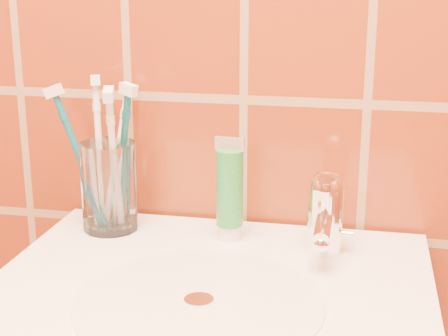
# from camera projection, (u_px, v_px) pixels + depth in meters

# --- Properties ---
(glass_tumbler) EXTENTS (0.10, 0.10, 0.14)m
(glass_tumbler) POSITION_uv_depth(u_px,v_px,m) (109.00, 186.00, 1.03)
(glass_tumbler) COLOR white
(glass_tumbler) RESTS_ON pedestal_sink
(toothpaste_tube) EXTENTS (0.04, 0.04, 0.15)m
(toothpaste_tube) POSITION_uv_depth(u_px,v_px,m) (230.00, 192.00, 0.99)
(toothpaste_tube) COLOR white
(toothpaste_tube) RESTS_ON pedestal_sink
(faucet) EXTENTS (0.05, 0.11, 0.12)m
(faucet) POSITION_uv_depth(u_px,v_px,m) (325.00, 210.00, 0.94)
(faucet) COLOR white
(faucet) RESTS_ON pedestal_sink
(toothbrush_0) EXTENTS (0.09, 0.08, 0.23)m
(toothbrush_0) POSITION_uv_depth(u_px,v_px,m) (122.00, 159.00, 1.02)
(toothbrush_0) COLOR #0B5864
(toothbrush_0) RESTS_ON glass_tumbler
(toothbrush_1) EXTENTS (0.12, 0.11, 0.22)m
(toothbrush_1) POSITION_uv_depth(u_px,v_px,m) (81.00, 161.00, 1.02)
(toothbrush_1) COLOR #0D546E
(toothbrush_1) RESTS_ON glass_tumbler
(toothbrush_2) EXTENTS (0.07, 0.13, 0.24)m
(toothbrush_2) POSITION_uv_depth(u_px,v_px,m) (114.00, 163.00, 0.99)
(toothbrush_2) COLOR silver
(toothbrush_2) RESTS_ON glass_tumbler
(toothbrush_3) EXTENTS (0.08, 0.11, 0.24)m
(toothbrush_3) POSITION_uv_depth(u_px,v_px,m) (99.00, 154.00, 1.03)
(toothbrush_3) COLOR silver
(toothbrush_3) RESTS_ON glass_tumbler
(toothbrush_4) EXTENTS (0.11, 0.14, 0.23)m
(toothbrush_4) POSITION_uv_depth(u_px,v_px,m) (117.00, 156.00, 1.04)
(toothbrush_4) COLOR white
(toothbrush_4) RESTS_ON glass_tumbler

